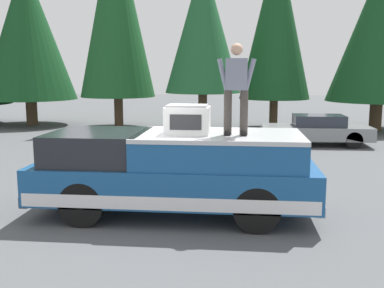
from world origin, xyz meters
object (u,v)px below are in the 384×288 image
(pickup_truck, at_px, (175,172))
(person_on_truck_bed, at_px, (236,87))
(parked_car_grey, at_px, (316,130))
(compressor_unit, at_px, (188,120))

(pickup_truck, relative_size, person_on_truck_bed, 3.28)
(parked_car_grey, bearing_deg, compressor_unit, 156.58)
(person_on_truck_bed, relative_size, parked_car_grey, 0.41)
(compressor_unit, relative_size, parked_car_grey, 0.20)
(person_on_truck_bed, bearing_deg, pickup_truck, 80.62)
(compressor_unit, xyz_separation_m, person_on_truck_bed, (-0.06, -0.91, 0.62))
(person_on_truck_bed, xyz_separation_m, parked_car_grey, (9.18, -3.04, -1.97))
(pickup_truck, relative_size, parked_car_grey, 1.35)
(person_on_truck_bed, bearing_deg, parked_car_grey, -18.30)
(pickup_truck, height_order, person_on_truck_bed, person_on_truck_bed)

